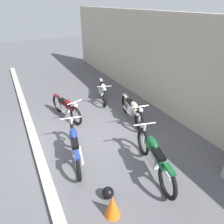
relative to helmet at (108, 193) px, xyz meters
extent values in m
plane|color=#56565B|center=(-2.26, 0.20, -0.13)|extent=(40.00, 40.00, 0.00)
cube|color=#B2A893|center=(-2.26, 3.85, 1.64)|extent=(18.00, 0.30, 3.54)
cube|color=#B7B2A8|center=(-2.26, -1.12, -0.07)|extent=(18.00, 0.24, 0.12)
sphere|color=black|center=(0.00, 0.00, 0.00)|extent=(0.27, 0.27, 0.27)
cone|color=orange|center=(0.41, -0.11, 0.14)|extent=(0.32, 0.32, 0.55)
torus|color=black|center=(-3.22, 0.38, 0.21)|extent=(0.69, 0.25, 0.69)
torus|color=black|center=(-4.46, 0.07, 0.21)|extent=(0.69, 0.25, 0.69)
cube|color=silver|center=(-3.88, 0.22, 0.23)|extent=(0.34, 0.26, 0.26)
cube|color=#590F14|center=(-3.84, 0.23, 0.38)|extent=(0.96, 0.33, 0.11)
ellipsoid|color=#590F14|center=(-3.67, 0.27, 0.55)|extent=(0.45, 0.29, 0.19)
cube|color=black|center=(-4.00, 0.18, 0.50)|extent=(0.41, 0.26, 0.08)
cube|color=#590F14|center=(-4.46, 0.07, 0.53)|extent=(0.32, 0.18, 0.06)
cylinder|color=silver|center=(-3.22, 0.38, 0.47)|extent=(0.05, 0.05, 0.52)
cylinder|color=silver|center=(-3.22, 0.38, 0.73)|extent=(0.17, 0.54, 0.03)
sphere|color=silver|center=(-3.15, 0.40, 0.64)|extent=(0.13, 0.13, 0.13)
cylinder|color=silver|center=(-4.04, 0.06, 0.16)|extent=(0.66, 0.22, 0.06)
torus|color=black|center=(-0.87, 1.55, 0.26)|extent=(0.78, 0.29, 0.78)
torus|color=black|center=(0.53, 1.19, 0.26)|extent=(0.78, 0.29, 0.78)
cube|color=silver|center=(-0.12, 1.36, 0.28)|extent=(0.39, 0.29, 0.30)
cube|color=#145128|center=(-0.17, 1.37, 0.45)|extent=(1.09, 0.38, 0.13)
ellipsoid|color=#145128|center=(-0.35, 1.42, 0.64)|extent=(0.51, 0.33, 0.21)
cube|color=black|center=(0.02, 1.32, 0.59)|extent=(0.46, 0.29, 0.09)
cube|color=#145128|center=(0.53, 1.19, 0.62)|extent=(0.36, 0.21, 0.06)
cylinder|color=silver|center=(-0.87, 1.55, 0.55)|extent=(0.06, 0.06, 0.59)
cylinder|color=silver|center=(-0.87, 1.55, 0.84)|extent=(0.19, 0.61, 0.04)
sphere|color=silver|center=(-0.95, 1.57, 0.74)|extent=(0.15, 0.15, 0.15)
cylinder|color=silver|center=(0.12, 1.43, 0.20)|extent=(0.74, 0.25, 0.06)
torus|color=black|center=(-3.99, 1.88, 0.22)|extent=(0.69, 0.31, 0.70)
torus|color=black|center=(-5.22, 2.31, 0.22)|extent=(0.69, 0.31, 0.70)
cube|color=silver|center=(-4.65, 2.11, 0.24)|extent=(0.35, 0.28, 0.27)
cube|color=#ADADB2|center=(-4.60, 2.09, 0.39)|extent=(0.96, 0.42, 0.12)
ellipsoid|color=#ADADB2|center=(-4.44, 2.03, 0.56)|extent=(0.46, 0.32, 0.19)
cube|color=black|center=(-4.77, 2.15, 0.52)|extent=(0.42, 0.29, 0.08)
cube|color=#ADADB2|center=(-5.22, 2.31, 0.54)|extent=(0.33, 0.21, 0.06)
cylinder|color=silver|center=(-3.99, 1.88, 0.48)|extent=(0.05, 0.05, 0.53)
cylinder|color=silver|center=(-3.99, 1.88, 0.75)|extent=(0.22, 0.54, 0.03)
sphere|color=silver|center=(-3.92, 1.85, 0.65)|extent=(0.13, 0.13, 0.13)
cylinder|color=silver|center=(-4.87, 2.06, 0.17)|extent=(0.65, 0.28, 0.06)
torus|color=black|center=(-2.18, -0.06, 0.24)|extent=(0.74, 0.25, 0.74)
torus|color=black|center=(-0.85, -0.37, 0.24)|extent=(0.74, 0.25, 0.74)
cube|color=silver|center=(-1.47, -0.23, 0.26)|extent=(0.36, 0.27, 0.28)
cube|color=navy|center=(-1.52, -0.22, 0.42)|extent=(1.04, 0.33, 0.12)
ellipsoid|color=navy|center=(-1.69, -0.18, 0.60)|extent=(0.48, 0.30, 0.20)
cube|color=black|center=(-1.34, -0.26, 0.55)|extent=(0.44, 0.27, 0.08)
cube|color=navy|center=(-0.85, -0.37, 0.58)|extent=(0.34, 0.19, 0.06)
cylinder|color=silver|center=(-2.18, -0.06, 0.51)|extent=(0.06, 0.06, 0.56)
cylinder|color=silver|center=(-2.18, -0.06, 0.79)|extent=(0.17, 0.58, 0.04)
sphere|color=silver|center=(-2.26, -0.05, 0.69)|extent=(0.14, 0.14, 0.14)
cylinder|color=silver|center=(-1.24, -0.16, 0.18)|extent=(0.70, 0.22, 0.06)
torus|color=black|center=(-1.90, 2.14, 0.22)|extent=(0.71, 0.22, 0.71)
torus|color=black|center=(-3.18, 2.38, 0.22)|extent=(0.71, 0.22, 0.71)
cube|color=silver|center=(-2.59, 2.27, 0.24)|extent=(0.34, 0.25, 0.27)
cube|color=beige|center=(-2.54, 2.26, 0.39)|extent=(0.99, 0.28, 0.12)
ellipsoid|color=beige|center=(-2.37, 2.23, 0.57)|extent=(0.46, 0.27, 0.19)
cube|color=black|center=(-2.71, 2.29, 0.52)|extent=(0.41, 0.24, 0.08)
cube|color=beige|center=(-3.18, 2.38, 0.55)|extent=(0.33, 0.17, 0.06)
cylinder|color=silver|center=(-1.90, 2.14, 0.49)|extent=(0.05, 0.05, 0.53)
cylinder|color=silver|center=(-1.90, 2.14, 0.75)|extent=(0.14, 0.56, 0.03)
sphere|color=silver|center=(-1.82, 2.12, 0.66)|extent=(0.14, 0.14, 0.14)
cylinder|color=silver|center=(-2.80, 2.19, 0.17)|extent=(0.68, 0.18, 0.06)
camera|label=1|loc=(2.65, -1.30, 3.70)|focal=31.88mm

